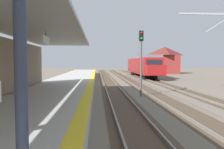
% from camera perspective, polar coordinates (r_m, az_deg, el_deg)
% --- Properties ---
extents(station_platform, '(5.00, 80.00, 0.91)m').
position_cam_1_polar(station_platform, '(16.87, -13.37, -4.74)').
color(station_platform, '#B7B5AD').
rests_on(station_platform, ground).
extents(track_pair_nearest_platform, '(2.34, 120.00, 0.16)m').
position_cam_1_polar(track_pair_nearest_platform, '(20.71, 0.66, -4.34)').
color(track_pair_nearest_platform, '#4C3D2D').
rests_on(track_pair_nearest_platform, ground).
extents(track_pair_middle, '(2.34, 120.00, 0.16)m').
position_cam_1_polar(track_pair_middle, '(21.24, 9.87, -4.20)').
color(track_pair_middle, '#4C3D2D').
rests_on(track_pair_middle, ground).
extents(track_pair_far_side, '(2.34, 120.00, 0.16)m').
position_cam_1_polar(track_pair_far_side, '(22.29, 18.41, -3.97)').
color(track_pair_far_side, '#4C3D2D').
rests_on(track_pair_far_side, ground).
extents(approaching_train, '(2.93, 19.60, 4.76)m').
position_cam_1_polar(approaching_train, '(42.53, 7.62, 2.32)').
color(approaching_train, maroon).
rests_on(approaching_train, ground).
extents(rail_signal_post, '(0.32, 0.34, 5.20)m').
position_cam_1_polar(rail_signal_post, '(18.28, 7.27, 4.53)').
color(rail_signal_post, '#4C4C4C').
rests_on(rail_signal_post, ground).
extents(distant_trackside_house, '(6.60, 5.28, 6.40)m').
position_cam_1_polar(distant_trackside_house, '(56.22, 13.00, 3.63)').
color(distant_trackside_house, maroon).
rests_on(distant_trackside_house, ground).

